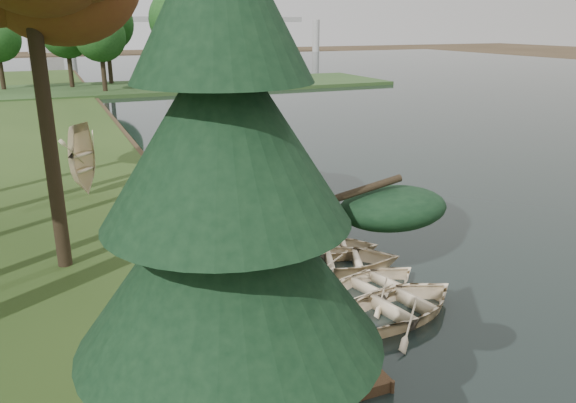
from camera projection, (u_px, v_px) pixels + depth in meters
name	position (u px, v px, depth m)	size (l,w,h in m)	color
ground	(282.00, 251.00, 19.05)	(300.00, 300.00, 0.00)	#3D2F1D
water	(515.00, 113.00, 47.86)	(130.00, 200.00, 0.05)	black
boardwalk	(237.00, 255.00, 18.40)	(1.60, 16.00, 0.30)	#3A2616
peninsula	(180.00, 86.00, 65.71)	(50.00, 14.00, 0.45)	#2C4820
far_trees	(147.00, 31.00, 62.56)	(45.60, 5.60, 8.80)	black
bridge	(126.00, 24.00, 126.44)	(95.90, 4.00, 8.60)	#A5A5A0
building_a	(183.00, 16.00, 150.01)	(10.00, 8.00, 18.00)	#A5A5A0
building_b	(42.00, 28.00, 142.08)	(8.00, 8.00, 12.00)	#A5A5A0
rowboat_0	(401.00, 303.00, 14.63)	(2.74, 3.84, 0.80)	beige
rowboat_1	(375.00, 282.00, 15.94)	(2.31, 3.23, 0.67)	beige
rowboat_2	(338.00, 258.00, 17.41)	(2.77, 3.88, 0.80)	beige
rowboat_3	(329.00, 245.00, 18.55)	(2.35, 3.28, 0.68)	beige
rowboat_4	(300.00, 231.00, 19.76)	(2.59, 3.62, 0.75)	beige
rowboat_5	(297.00, 223.00, 20.68)	(2.14, 3.00, 0.62)	beige
rowboat_6	(266.00, 210.00, 22.11)	(2.17, 3.04, 0.63)	teal
rowboat_7	(269.00, 199.00, 23.31)	(2.60, 3.65, 0.76)	beige
stored_rowboat	(86.00, 187.00, 24.22)	(2.22, 3.11, 0.64)	beige
pine_tree	(226.00, 185.00, 6.44)	(3.80, 3.80, 8.41)	black
reeds_0	(182.00, 252.00, 16.99)	(0.60, 0.60, 1.00)	#3F661E
reeds_1	(135.00, 215.00, 20.17)	(0.60, 0.60, 0.99)	#3F661E
reeds_2	(130.00, 194.00, 22.49)	(0.60, 0.60, 1.11)	#3F661E
reeds_3	(143.00, 188.00, 23.30)	(0.60, 0.60, 1.09)	#3F661E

